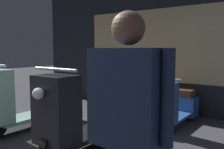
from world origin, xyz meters
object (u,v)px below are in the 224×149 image
at_px(scooter_display_left, 30,102).
at_px(scooter_backrow_0, 137,100).
at_px(scooter_display_right, 90,114).
at_px(person_right_browsing, 128,114).
at_px(scooter_backrow_1, 175,105).

xyz_separation_m(scooter_display_left, scooter_backrow_0, (0.49, 2.28, -0.30)).
bearing_deg(scooter_display_right, person_right_browsing, -38.24).
bearing_deg(person_right_browsing, scooter_display_left, 159.70).
xyz_separation_m(scooter_display_left, scooter_backrow_1, (1.32, 2.28, -0.30)).
xyz_separation_m(scooter_display_left, scooter_display_right, (1.18, 0.00, 0.00)).
distance_m(scooter_display_left, scooter_backrow_1, 2.65).
bearing_deg(person_right_browsing, scooter_display_right, 141.76).
distance_m(scooter_display_right, scooter_backrow_0, 2.40).
height_order(scooter_display_right, scooter_backrow_0, scooter_display_right).
relative_size(scooter_display_left, scooter_backrow_0, 1.00).
bearing_deg(scooter_display_right, scooter_backrow_1, 86.34).
distance_m(scooter_display_left, person_right_browsing, 2.39).
bearing_deg(scooter_display_left, scooter_backrow_1, 59.90).
height_order(scooter_backrow_0, scooter_backrow_1, same).
distance_m(scooter_display_left, scooter_backrow_0, 2.35).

